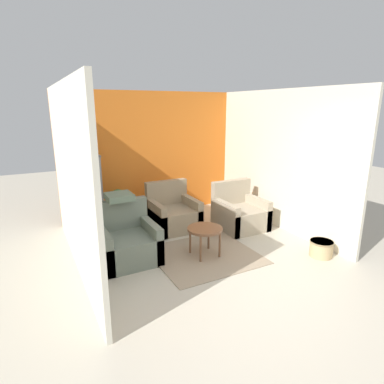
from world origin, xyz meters
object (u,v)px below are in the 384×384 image
at_px(armchair_left, 127,243).
at_px(potted_plant, 118,201).
at_px(wicker_basket, 321,248).
at_px(parrot, 84,148).
at_px(coffee_table, 205,231).
at_px(birdcage, 88,194).
at_px(armchair_middle, 173,214).
at_px(armchair_right, 239,214).

height_order(armchair_left, potted_plant, armchair_left).
height_order(armchair_left, wicker_basket, armchair_left).
bearing_deg(parrot, wicker_basket, -42.97).
height_order(coffee_table, potted_plant, potted_plant).
relative_size(parrot, wicker_basket, 0.71).
xyz_separation_m(birdcage, wicker_basket, (3.08, -2.86, -0.60)).
bearing_deg(wicker_basket, armchair_left, 154.46).
distance_m(armchair_middle, parrot, 2.08).
xyz_separation_m(birdcage, potted_plant, (0.60, 0.12, -0.26)).
xyz_separation_m(coffee_table, potted_plant, (-0.83, 2.09, 0.06)).
bearing_deg(parrot, armchair_left, -79.62).
relative_size(armchair_left, wicker_basket, 2.44).
xyz_separation_m(coffee_table, armchair_right, (1.23, 0.76, -0.14)).
height_order(armchair_right, armchair_middle, same).
xyz_separation_m(potted_plant, wicker_basket, (2.48, -2.99, -0.34)).
bearing_deg(birdcage, armchair_right, -24.47).
relative_size(parrot, potted_plant, 0.36).
xyz_separation_m(armchair_right, potted_plant, (-2.06, 1.33, 0.19)).
xyz_separation_m(armchair_middle, parrot, (-1.48, 0.62, 1.32)).
relative_size(birdcage, parrot, 5.61).
distance_m(armchair_left, armchair_middle, 1.50).
xyz_separation_m(armchair_left, wicker_basket, (2.80, -1.34, -0.14)).
bearing_deg(coffee_table, wicker_basket, -28.56).
height_order(armchair_left, armchair_middle, same).
bearing_deg(potted_plant, parrot, -168.61).
bearing_deg(potted_plant, armchair_left, -100.91).
distance_m(armchair_right, potted_plant, 2.46).
distance_m(armchair_right, birdcage, 2.95).
height_order(coffee_table, armchair_left, armchair_left).
relative_size(armchair_middle, wicker_basket, 2.44).
height_order(armchair_right, birdcage, birdcage).
xyz_separation_m(armchair_left, parrot, (-0.28, 1.53, 1.32)).
distance_m(armchair_left, parrot, 2.04).
height_order(armchair_right, parrot, parrot).
bearing_deg(armchair_left, wicker_basket, -25.54).
bearing_deg(birdcage, armchair_left, -79.60).
bearing_deg(parrot, birdcage, -90.00).
bearing_deg(armchair_right, armchair_middle, 153.37).
bearing_deg(coffee_table, armchair_right, 31.63).
bearing_deg(armchair_middle, potted_plant, 139.88).
distance_m(armchair_left, birdcage, 1.62).
xyz_separation_m(birdcage, parrot, (0.00, 0.00, 0.87)).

